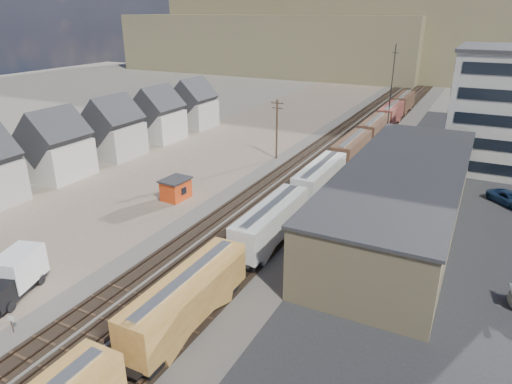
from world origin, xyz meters
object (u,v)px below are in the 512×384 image
at_px(freight_train, 337,162).
at_px(parked_car_blue, 510,199).
at_px(maintenance_shed, 176,189).
at_px(utility_pole_north, 277,128).
at_px(parked_car_red, 373,297).
at_px(box_truck, 14,276).

distance_m(freight_train, parked_car_blue, 22.92).
bearing_deg(maintenance_shed, utility_pole_north, 78.70).
distance_m(freight_train, parked_car_red, 31.10).
bearing_deg(freight_train, maintenance_shed, -134.99).
bearing_deg(parked_car_blue, box_truck, -178.57).
bearing_deg(parked_car_blue, utility_pole_north, 126.94).
bearing_deg(parked_car_red, utility_pole_north, 130.47).
bearing_deg(maintenance_shed, freight_train, 45.01).
xyz_separation_m(maintenance_shed, parked_car_blue, (39.56, 17.84, -0.64)).
height_order(freight_train, maintenance_shed, freight_train).
bearing_deg(parked_car_red, freight_train, 117.93).
bearing_deg(parked_car_red, parked_car_blue, 75.06).
bearing_deg(utility_pole_north, parked_car_blue, -7.24).
height_order(box_truck, parked_car_red, box_truck).
bearing_deg(freight_train, box_truck, -111.51).
relative_size(box_truck, parked_car_red, 1.66).
bearing_deg(box_truck, parked_car_red, 23.88).
distance_m(utility_pole_north, maintenance_shed, 23.06).
height_order(utility_pole_north, box_truck, utility_pole_north).
distance_m(maintenance_shed, parked_car_red, 31.31).
height_order(freight_train, parked_car_red, freight_train).
height_order(freight_train, parked_car_blue, freight_train).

